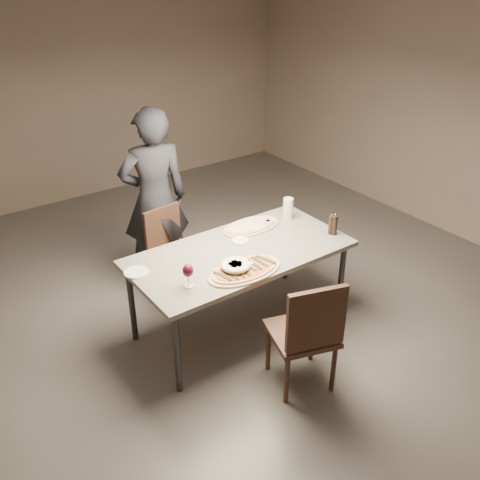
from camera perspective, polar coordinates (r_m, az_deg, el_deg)
room at (r=4.03m, az=0.00°, el=6.88°), size 7.00×7.00×7.00m
dining_table at (r=4.34m, az=0.00°, el=-1.82°), size 1.80×0.90×0.75m
zucchini_pizza at (r=4.03m, az=0.53°, el=-3.21°), size 0.63×0.35×0.05m
ham_pizza at (r=4.67m, az=1.18°, el=1.53°), size 0.55×0.31×0.04m
bread_basket at (r=4.01m, az=-0.48°, el=-2.86°), size 0.23×0.23×0.08m
oil_dish at (r=4.44m, az=0.03°, el=-0.09°), size 0.14×0.14×0.02m
pepper_mill_left at (r=4.59m, az=10.06°, el=1.62°), size 0.05×0.05×0.20m
pepper_mill_right at (r=4.60m, az=9.69°, el=1.63°), size 0.05×0.05×0.19m
carafe at (r=4.83m, az=5.14°, el=3.39°), size 0.09×0.09×0.19m
wine_glass at (r=3.82m, az=-5.57°, el=-3.36°), size 0.08×0.08×0.18m
side_plate at (r=4.10m, az=-11.01°, el=-3.40°), size 0.18×0.18×0.01m
chair_near at (r=3.84m, az=7.22°, el=-9.57°), size 0.56×0.56×0.95m
chair_far at (r=4.98m, az=-7.47°, el=-0.77°), size 0.44×0.44×0.84m
diner at (r=5.01m, az=-9.10°, el=4.35°), size 0.71×0.56×1.73m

